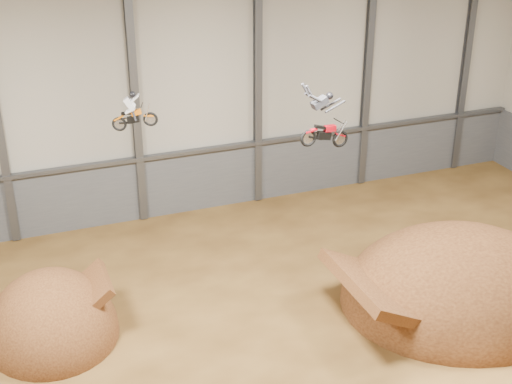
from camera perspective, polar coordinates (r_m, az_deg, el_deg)
floor at (r=28.38m, az=4.74°, el=-13.84°), size 40.00×40.00×0.00m
back_wall at (r=37.72m, az=-4.76°, el=8.34°), size 40.00×0.10×14.00m
lower_band_back at (r=39.45m, az=-4.45°, el=0.98°), size 39.80×0.18×3.50m
steel_rail at (r=38.62m, az=-4.47°, el=3.34°), size 39.80×0.35×0.20m
steel_column_2 at (r=36.79m, az=-9.69°, el=7.64°), size 0.40×0.36×13.90m
steel_column_3 at (r=38.56m, az=0.13°, el=8.80°), size 0.40×0.36×13.90m
steel_column_4 at (r=41.34m, az=8.91°, el=9.62°), size 0.40×0.36×13.90m
steel_column_5 at (r=44.95m, az=16.46°, el=10.14°), size 0.40×0.36×13.90m
takeoff_ramp at (r=31.15m, az=-15.88°, el=-10.87°), size 5.35×6.17×5.35m
landing_ramp at (r=33.35m, az=15.77°, el=-8.24°), size 10.66×9.43×6.15m
fmx_rider_a at (r=28.37m, az=-9.65°, el=6.60°), size 2.15×1.30×1.89m
fmx_rider_b at (r=27.54m, az=5.46°, el=5.99°), size 3.30×1.08×2.92m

